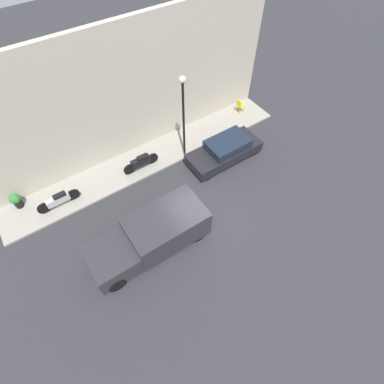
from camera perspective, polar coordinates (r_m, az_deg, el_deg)
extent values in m
plane|color=#2D2D33|center=(14.40, 1.63, -5.74)|extent=(60.00, 60.00, 0.00)
cube|color=gray|center=(17.00, -8.04, 6.39)|extent=(2.22, 16.19, 0.12)
cube|color=beige|center=(15.67, -11.86, 17.76)|extent=(0.30, 16.19, 6.97)
cube|color=black|center=(16.68, 6.09, 7.50)|extent=(1.69, 4.17, 0.60)
cube|color=#192333|center=(16.40, 6.83, 9.10)|extent=(1.48, 2.29, 0.49)
cylinder|color=black|center=(15.72, 2.89, 3.12)|extent=(0.20, 0.57, 0.57)
cylinder|color=black|center=(16.49, -0.06, 6.33)|extent=(0.20, 0.57, 0.57)
cylinder|color=black|center=(17.30, 11.87, 7.75)|extent=(0.20, 0.57, 0.57)
cylinder|color=black|center=(18.01, 8.83, 10.54)|extent=(0.20, 0.57, 0.57)
cube|color=#2D2D33|center=(13.23, -4.86, -6.51)|extent=(2.03, 3.42, 1.48)
cube|color=#2D2D33|center=(13.13, -14.89, -12.36)|extent=(1.93, 1.84, 1.04)
cube|color=#192333|center=(12.87, -16.28, -12.38)|extent=(1.73, 1.01, 0.42)
cylinder|color=black|center=(13.06, -14.11, -16.65)|extent=(0.22, 0.74, 0.74)
cylinder|color=black|center=(13.87, -17.24, -10.67)|extent=(0.22, 0.74, 0.74)
cylinder|color=black|center=(13.62, 1.21, -8.20)|extent=(0.22, 0.74, 0.74)
cylinder|color=black|center=(14.40, -2.81, -3.05)|extent=(0.22, 0.74, 0.74)
cube|color=#B7B7BF|center=(15.79, -24.17, -1.36)|extent=(0.30, 1.11, 0.36)
cube|color=black|center=(15.61, -23.96, -0.60)|extent=(0.27, 0.60, 0.12)
cylinder|color=black|center=(15.94, -26.32, -2.78)|extent=(0.10, 0.64, 0.64)
cylinder|color=black|center=(15.87, -21.71, -0.47)|extent=(0.10, 0.64, 0.64)
cube|color=black|center=(16.15, -9.74, 5.72)|extent=(0.30, 1.08, 0.43)
cube|color=black|center=(15.99, -9.41, 6.60)|extent=(0.27, 0.59, 0.12)
cylinder|color=black|center=(16.13, -11.81, 4.28)|extent=(0.10, 0.64, 0.64)
cylinder|color=black|center=(16.45, -7.55, 6.36)|extent=(0.10, 0.64, 0.64)
cylinder|color=black|center=(15.48, -1.60, 13.24)|extent=(0.12, 0.12, 4.53)
sphere|color=silver|center=(14.07, -1.83, 20.63)|extent=(0.33, 0.33, 0.33)
cylinder|color=black|center=(16.87, -30.14, -1.90)|extent=(0.39, 0.39, 0.40)
sphere|color=#337F38|center=(16.59, -30.69, -1.11)|extent=(0.51, 0.51, 0.51)
cube|color=yellow|center=(19.72, 9.24, 15.97)|extent=(0.40, 0.40, 0.04)
cube|color=yellow|center=(19.49, 8.90, 16.34)|extent=(0.40, 0.04, 0.41)
cylinder|color=yellow|center=(19.87, 9.86, 15.31)|extent=(0.04, 0.04, 0.44)
cylinder|color=yellow|center=(20.06, 9.21, 15.84)|extent=(0.04, 0.04, 0.44)
cylinder|color=yellow|center=(19.68, 9.07, 15.00)|extent=(0.04, 0.04, 0.44)
cylinder|color=yellow|center=(19.87, 8.43, 15.54)|extent=(0.04, 0.04, 0.44)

